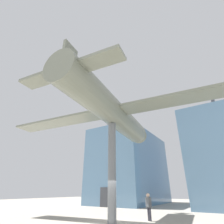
# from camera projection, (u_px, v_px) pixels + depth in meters

# --- Properties ---
(ground_plane) EXTENTS (80.00, 80.00, 0.00)m
(ground_plane) POSITION_uv_depth(u_px,v_px,m) (112.00, 224.00, 10.84)
(ground_plane) COLOR gray
(glass_pavilion_left) EXTENTS (8.43, 14.67, 11.49)m
(glass_pavilion_left) POSITION_uv_depth(u_px,v_px,m) (131.00, 168.00, 29.66)
(glass_pavilion_left) COLOR slate
(glass_pavilion_left) RESTS_ON ground_plane
(support_pylon_central) EXTENTS (0.57, 0.57, 6.63)m
(support_pylon_central) POSITION_uv_depth(u_px,v_px,m) (112.00, 168.00, 12.20)
(support_pylon_central) COLOR slate
(support_pylon_central) RESTS_ON ground_plane
(suspended_airplane) EXTENTS (20.11, 14.16, 2.93)m
(suspended_airplane) POSITION_uv_depth(u_px,v_px,m) (113.00, 113.00, 14.14)
(suspended_airplane) COLOR slate
(suspended_airplane) RESTS_ON support_pylon_central
(visitor_person) EXTENTS (0.46, 0.38, 1.71)m
(visitor_person) POSITION_uv_depth(u_px,v_px,m) (149.00, 205.00, 12.20)
(visitor_person) COLOR #383842
(visitor_person) RESTS_ON ground_plane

